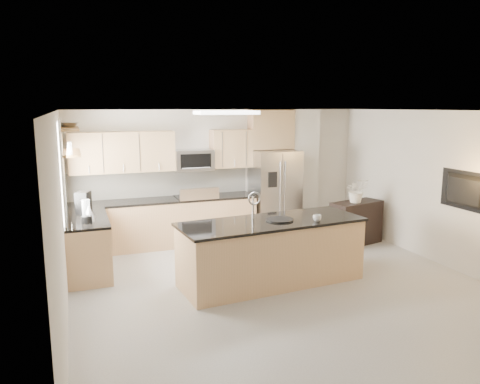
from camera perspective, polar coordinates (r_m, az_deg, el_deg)
name	(u,v)px	position (r m, az deg, el deg)	size (l,w,h in m)	color
floor	(288,293)	(6.97, 5.87, -12.11)	(6.50, 6.50, 0.00)	#AEACA5
ceiling	(292,111)	(6.44, 6.30, 9.80)	(6.00, 6.50, 0.02)	silver
wall_back	(220,174)	(9.56, -2.47, 2.21)	(6.00, 0.02, 2.60)	beige
wall_front	(478,289)	(4.04, 27.04, -10.49)	(6.00, 0.02, 2.60)	beige
wall_left	(61,223)	(5.94, -21.00, -3.55)	(0.02, 6.50, 2.60)	beige
wall_right	(457,192)	(8.33, 24.98, 0.01)	(0.02, 6.50, 2.60)	beige
back_counter	(164,222)	(9.12, -9.19, -3.61)	(3.55, 0.66, 1.44)	tan
left_counter	(88,245)	(7.94, -18.07, -6.21)	(0.66, 1.50, 0.92)	tan
range	(196,219)	(9.25, -5.37, -3.33)	(0.76, 0.64, 1.14)	black
upper_cabinets	(157,151)	(9.03, -10.11, 4.94)	(3.50, 0.33, 0.75)	tan
microwave	(193,160)	(9.16, -5.69, 3.89)	(0.76, 0.40, 0.40)	#A8A7AA
refrigerator	(275,194)	(9.65, 4.23, -0.19)	(0.92, 0.78, 1.78)	#A8A7AA
partition_column	(303,171)	(10.12, 7.67, 2.58)	(0.60, 0.30, 2.60)	beige
window	(63,173)	(7.70, -20.82, 2.18)	(0.04, 1.15, 1.65)	white
shelf_lower	(70,153)	(7.76, -20.01, 4.52)	(0.30, 1.20, 0.04)	olive
shelf_upper	(68,129)	(7.74, -20.18, 7.25)	(0.30, 1.20, 0.04)	olive
ceiling_fixture	(226,113)	(7.77, -1.69, 9.66)	(1.00, 0.50, 0.06)	white
island	(271,252)	(7.17, 3.84, -7.25)	(2.89, 1.26, 1.40)	tan
credenza	(356,223)	(9.43, 13.96, -3.65)	(1.05, 0.44, 0.84)	black
cup	(317,218)	(7.07, 9.38, -3.15)	(0.13, 0.13, 0.10)	silver
platter	(280,220)	(7.06, 4.85, -3.38)	(0.41, 0.41, 0.02)	black
blender	(86,213)	(7.43, -18.23, -2.44)	(0.16, 0.16, 0.36)	black
kettle	(89,211)	(7.77, -17.93, -2.25)	(0.19, 0.19, 0.24)	#A8A7AA
coffee_maker	(83,203)	(8.06, -18.54, -1.33)	(0.27, 0.30, 0.37)	black
bowl	(68,124)	(7.98, -20.22, 7.81)	(0.41, 0.41, 0.10)	#A8A7AA
flower_vase	(357,184)	(9.20, 14.07, 0.92)	(0.64, 0.55, 0.71)	white
television	(463,191)	(8.12, 25.55, 0.08)	(1.08, 0.14, 0.62)	black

